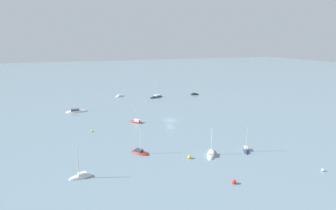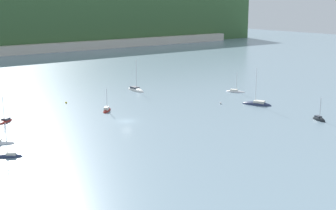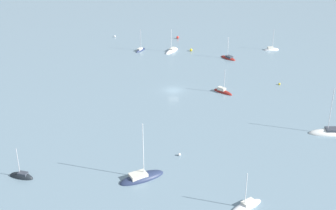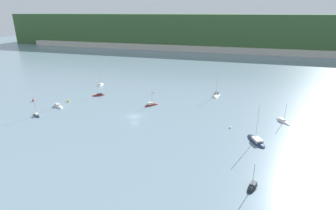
# 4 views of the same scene
# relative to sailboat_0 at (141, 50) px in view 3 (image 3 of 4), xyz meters

# --- Properties ---
(ground_plane) EXTENTS (600.00, 600.00, 0.00)m
(ground_plane) POSITION_rel_sailboat_0_xyz_m (32.40, 9.38, -0.11)
(ground_plane) COLOR slate
(sailboat_0) EXTENTS (5.00, 3.67, 7.46)m
(sailboat_0) POSITION_rel_sailboat_0_xyz_m (0.00, 0.00, 0.00)
(sailboat_0) COLOR #232D4C
(sailboat_0) RESTS_ON ground_plane
(sailboat_1) EXTENTS (5.11, 6.35, 7.05)m
(sailboat_1) POSITION_rel_sailboat_0_xyz_m (80.58, 19.41, -0.02)
(sailboat_1) COLOR silver
(sailboat_1) RESTS_ON ground_plane
(sailboat_2) EXTENTS (6.44, 8.83, 11.66)m
(sailboat_2) POSITION_rel_sailboat_0_xyz_m (72.05, 2.31, -0.02)
(sailboat_2) COLOR #232D4C
(sailboat_2) RESTS_ON ground_plane
(sailboat_3) EXTENTS (5.02, 5.03, 6.82)m
(sailboat_3) POSITION_rel_sailboat_0_xyz_m (33.96, 21.70, 0.02)
(sailboat_3) COLOR maroon
(sailboat_3) RESTS_ON ground_plane
(sailboat_4) EXTENTS (5.57, 5.03, 7.13)m
(sailboat_4) POSITION_rel_sailboat_0_xyz_m (8.16, 26.71, -0.01)
(sailboat_4) COLOR maroon
(sailboat_4) RESTS_ON ground_plane
(sailboat_5) EXTENTS (6.78, 5.30, 7.92)m
(sailboat_5) POSITION_rel_sailboat_0_xyz_m (0.99, 9.90, -0.02)
(sailboat_5) COLOR silver
(sailboat_5) RESTS_ON ground_plane
(sailboat_6) EXTENTS (2.91, 8.66, 11.27)m
(sailboat_6) POSITION_rel_sailboat_0_xyz_m (56.23, 41.22, -0.02)
(sailboat_6) COLOR white
(sailboat_6) RESTS_ON ground_plane
(sailboat_7) EXTENTS (2.10, 4.98, 7.52)m
(sailboat_7) POSITION_rel_sailboat_0_xyz_m (0.33, 41.60, -0.00)
(sailboat_7) COLOR silver
(sailboat_7) RESTS_ON ground_plane
(sailboat_8) EXTENTS (2.89, 4.85, 6.76)m
(sailboat_8) POSITION_rel_sailboat_0_xyz_m (71.17, -19.00, -0.04)
(sailboat_8) COLOR black
(sailboat_8) RESTS_ON ground_plane
(mooring_buoy_0) EXTENTS (0.54, 0.54, 0.54)m
(mooring_buoy_0) POSITION_rel_sailboat_0_xyz_m (29.34, 37.16, 0.16)
(mooring_buoy_0) COLOR yellow
(mooring_buoy_0) RESTS_ON ground_plane
(mooring_buoy_1) EXTENTS (0.90, 0.90, 0.90)m
(mooring_buoy_1) POSITION_rel_sailboat_0_xyz_m (-12.91, 12.33, 0.34)
(mooring_buoy_1) COLOR red
(mooring_buoy_1) RESTS_ON ground_plane
(mooring_buoy_2) EXTENTS (0.55, 0.55, 0.55)m
(mooring_buoy_2) POSITION_rel_sailboat_0_xyz_m (64.46, 9.38, 0.16)
(mooring_buoy_2) COLOR white
(mooring_buoy_2) RESTS_ON ground_plane
(mooring_buoy_3) EXTENTS (0.84, 0.84, 0.84)m
(mooring_buoy_3) POSITION_rel_sailboat_0_xyz_m (0.86, 15.97, 0.31)
(mooring_buoy_3) COLOR yellow
(mooring_buoy_3) RESTS_ON ground_plane
(mooring_buoy_4) EXTENTS (0.61, 0.61, 0.61)m
(mooring_buoy_4) POSITION_rel_sailboat_0_xyz_m (-15.21, -9.34, 0.19)
(mooring_buoy_4) COLOR white
(mooring_buoy_4) RESTS_ON ground_plane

